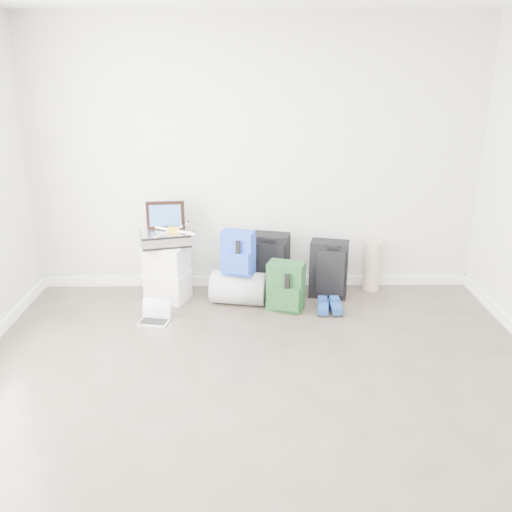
{
  "coord_description": "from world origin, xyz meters",
  "views": [
    {
      "loc": [
        -0.07,
        -2.87,
        2.22
      ],
      "look_at": [
        -0.01,
        1.9,
        0.54
      ],
      "focal_mm": 38.0,
      "sensor_mm": 36.0,
      "label": 1
    }
  ],
  "objects_px": {
    "duffel_bag": "(239,288)",
    "boxes_stack": "(167,272)",
    "carry_on": "(329,269)",
    "briefcase": "(165,238)",
    "large_suitcase": "(269,263)",
    "laptop": "(155,316)"
  },
  "relations": [
    {
      "from": "boxes_stack",
      "to": "laptop",
      "type": "distance_m",
      "value": 0.55
    },
    {
      "from": "briefcase",
      "to": "carry_on",
      "type": "bearing_deg",
      "value": -12.42
    },
    {
      "from": "large_suitcase",
      "to": "carry_on",
      "type": "relative_size",
      "value": 1.07
    },
    {
      "from": "duffel_bag",
      "to": "laptop",
      "type": "bearing_deg",
      "value": -142.11
    },
    {
      "from": "boxes_stack",
      "to": "briefcase",
      "type": "bearing_deg",
      "value": 0.0
    },
    {
      "from": "boxes_stack",
      "to": "duffel_bag",
      "type": "height_order",
      "value": "boxes_stack"
    },
    {
      "from": "briefcase",
      "to": "large_suitcase",
      "type": "bearing_deg",
      "value": -4.61
    },
    {
      "from": "large_suitcase",
      "to": "carry_on",
      "type": "bearing_deg",
      "value": 2.39
    },
    {
      "from": "duffel_bag",
      "to": "laptop",
      "type": "height_order",
      "value": "duffel_bag"
    },
    {
      "from": "duffel_bag",
      "to": "boxes_stack",
      "type": "bearing_deg",
      "value": -177.73
    },
    {
      "from": "briefcase",
      "to": "large_suitcase",
      "type": "relative_size",
      "value": 0.73
    },
    {
      "from": "boxes_stack",
      "to": "carry_on",
      "type": "distance_m",
      "value": 1.61
    },
    {
      "from": "duffel_bag",
      "to": "laptop",
      "type": "xyz_separation_m",
      "value": [
        -0.76,
        -0.39,
        -0.12
      ]
    },
    {
      "from": "boxes_stack",
      "to": "carry_on",
      "type": "height_order",
      "value": "carry_on"
    },
    {
      "from": "large_suitcase",
      "to": "laptop",
      "type": "height_order",
      "value": "large_suitcase"
    },
    {
      "from": "duffel_bag",
      "to": "large_suitcase",
      "type": "distance_m",
      "value": 0.44
    },
    {
      "from": "boxes_stack",
      "to": "briefcase",
      "type": "relative_size",
      "value": 1.27
    },
    {
      "from": "large_suitcase",
      "to": "laptop",
      "type": "relative_size",
      "value": 2.04
    },
    {
      "from": "boxes_stack",
      "to": "briefcase",
      "type": "distance_m",
      "value": 0.35
    },
    {
      "from": "carry_on",
      "to": "briefcase",
      "type": "bearing_deg",
      "value": -164.65
    },
    {
      "from": "boxes_stack",
      "to": "large_suitcase",
      "type": "height_order",
      "value": "large_suitcase"
    },
    {
      "from": "carry_on",
      "to": "laptop",
      "type": "xyz_separation_m",
      "value": [
        -1.67,
        -0.55,
        -0.24
      ]
    }
  ]
}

